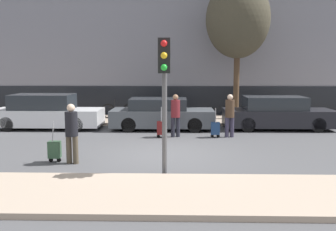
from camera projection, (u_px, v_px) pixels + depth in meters
name	position (u px, v px, depth m)	size (l,w,h in m)	color
ground_plane	(162.00, 154.00, 11.34)	(80.00, 80.00, 0.00)	#4C4C4F
sidewalk_near	(154.00, 194.00, 7.62)	(28.00, 2.50, 0.12)	tan
sidewalk_far	(168.00, 120.00, 18.28)	(28.00, 3.00, 0.12)	tan
building_facade	(169.00, 30.00, 20.97)	(28.00, 2.29, 9.46)	slate
parked_car_0	(46.00, 113.00, 16.00)	(4.61, 1.72, 1.48)	silver
parked_car_1	(161.00, 115.00, 15.85)	(4.31, 1.77, 1.31)	#4C5156
parked_car_2	(277.00, 114.00, 15.84)	(4.56, 1.73, 1.39)	black
pedestrian_left	(72.00, 130.00, 10.13)	(0.34, 0.34, 1.64)	#4C4233
trolley_left	(55.00, 150.00, 10.35)	(0.34, 0.29, 1.13)	#335138
pedestrian_center	(175.00, 113.00, 14.03)	(0.34, 0.34, 1.61)	#23232D
trolley_center	(161.00, 128.00, 13.96)	(0.34, 0.29, 1.16)	maroon
pedestrian_right	(230.00, 113.00, 13.99)	(0.35, 0.34, 1.62)	#383347
trolley_right	(215.00, 128.00, 13.98)	(0.34, 0.29, 1.12)	navy
traffic_light	(164.00, 79.00, 8.69)	(0.28, 0.47, 3.28)	#515154
parked_bicycle	(119.00, 111.00, 18.39)	(1.77, 0.06, 0.96)	black
bare_tree_near_crossing	(238.00, 19.00, 17.76)	(3.04, 3.04, 6.63)	#4C3826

